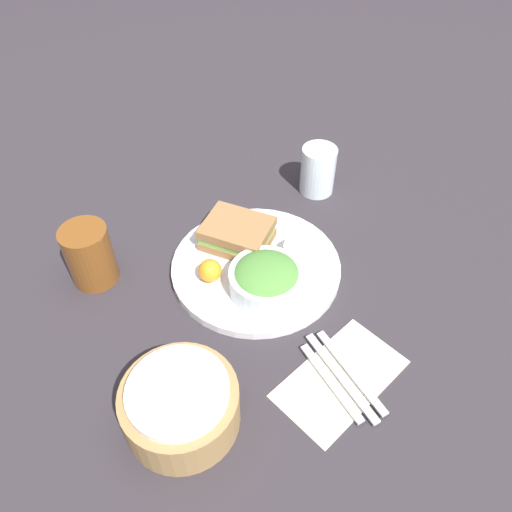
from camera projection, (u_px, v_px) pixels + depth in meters
ground_plane at (256, 270)px, 0.89m from camera, size 4.00×4.00×0.00m
plate at (256, 267)px, 0.89m from camera, size 0.30×0.30×0.02m
sandwich at (237, 234)px, 0.90m from camera, size 0.15×0.13×0.05m
salad_bowl at (266, 278)px, 0.82m from camera, size 0.13×0.13×0.05m
dressing_cup at (302, 254)px, 0.87m from camera, size 0.07×0.07×0.04m
orange_wedge at (210, 271)px, 0.84m from camera, size 0.04×0.04×0.04m
drink_glass at (90, 255)px, 0.84m from camera, size 0.08×0.08×0.11m
bread_basket at (181, 405)px, 0.67m from camera, size 0.16×0.16×0.08m
napkin at (340, 378)px, 0.74m from camera, size 0.11×0.20×0.00m
fork at (351, 371)px, 0.74m from camera, size 0.16×0.05×0.01m
knife at (341, 377)px, 0.74m from camera, size 0.17×0.05×0.01m
spoon at (331, 382)px, 0.73m from camera, size 0.14×0.05×0.01m
water_glass at (318, 170)px, 1.02m from camera, size 0.07×0.07×0.10m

